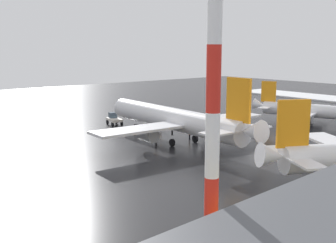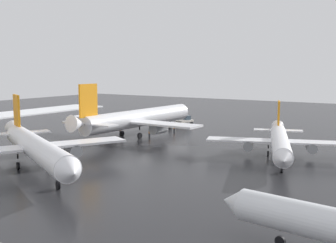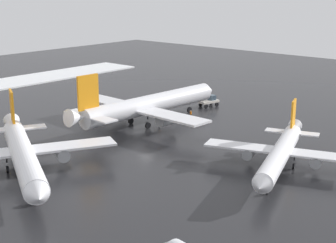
{
  "view_description": "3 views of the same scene",
  "coord_description": "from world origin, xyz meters",
  "px_view_note": "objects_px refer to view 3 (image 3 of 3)",
  "views": [
    {
      "loc": [
        -53.84,
        -43.61,
        15.82
      ],
      "look_at": [
        -9.85,
        10.75,
        3.5
      ],
      "focal_mm": 45.0,
      "sensor_mm": 36.0,
      "label": 1
    },
    {
      "loc": [
        44.25,
        -62.64,
        14.65
      ],
      "look_at": [
        -1.72,
        10.88,
        3.56
      ],
      "focal_mm": 45.0,
      "sensor_mm": 36.0,
      "label": 2
    },
    {
      "loc": [
        58.93,
        -61.88,
        27.22
      ],
      "look_at": [
        -0.56,
        6.52,
        2.65
      ],
      "focal_mm": 55.0,
      "sensor_mm": 36.0,
      "label": 3
    }
  ],
  "objects_px": {
    "pushback_tug": "(210,101)",
    "ground_crew_by_nose_gear": "(191,114)",
    "airplane_far_rear": "(22,154)",
    "ground_crew_beside_wing": "(159,122)",
    "ground_crew_near_tug": "(130,116)",
    "airplane_distant_tail": "(148,105)",
    "airplane_foreground_jet": "(281,153)"
  },
  "relations": [
    {
      "from": "airplane_distant_tail",
      "to": "ground_crew_near_tug",
      "type": "xyz_separation_m",
      "value": [
        -4.48,
        -0.48,
        -2.9
      ]
    },
    {
      "from": "airplane_far_rear",
      "to": "ground_crew_near_tug",
      "type": "height_order",
      "value": "airplane_far_rear"
    },
    {
      "from": "pushback_tug",
      "to": "airplane_distant_tail",
      "type": "bearing_deg",
      "value": -168.53
    },
    {
      "from": "pushback_tug",
      "to": "ground_crew_by_nose_gear",
      "type": "distance_m",
      "value": 11.8
    },
    {
      "from": "airplane_far_rear",
      "to": "ground_crew_beside_wing",
      "type": "height_order",
      "value": "airplane_far_rear"
    },
    {
      "from": "airplane_distant_tail",
      "to": "pushback_tug",
      "type": "relative_size",
      "value": 7.94
    },
    {
      "from": "ground_crew_near_tug",
      "to": "ground_crew_beside_wing",
      "type": "xyz_separation_m",
      "value": [
        7.65,
        0.36,
        0.0
      ]
    },
    {
      "from": "airplane_distant_tail",
      "to": "airplane_far_rear",
      "type": "xyz_separation_m",
      "value": [
        5.82,
        -32.6,
        -0.5
      ]
    },
    {
      "from": "ground_crew_near_tug",
      "to": "pushback_tug",
      "type": "bearing_deg",
      "value": 19.53
    },
    {
      "from": "airplane_far_rear",
      "to": "ground_crew_beside_wing",
      "type": "distance_m",
      "value": 32.67
    },
    {
      "from": "airplane_distant_tail",
      "to": "ground_crew_near_tug",
      "type": "relative_size",
      "value": 23.05
    },
    {
      "from": "airplane_foreground_jet",
      "to": "ground_crew_beside_wing",
      "type": "height_order",
      "value": "airplane_foreground_jet"
    },
    {
      "from": "airplane_far_rear",
      "to": "ground_crew_beside_wing",
      "type": "relative_size",
      "value": 18.57
    },
    {
      "from": "airplane_distant_tail",
      "to": "ground_crew_beside_wing",
      "type": "xyz_separation_m",
      "value": [
        3.17,
        -0.12,
        -2.9
      ]
    },
    {
      "from": "airplane_distant_tail",
      "to": "ground_crew_by_nose_gear",
      "type": "distance_m",
      "value": 10.1
    },
    {
      "from": "airplane_far_rear",
      "to": "ground_crew_by_nose_gear",
      "type": "bearing_deg",
      "value": 120.23
    },
    {
      "from": "airplane_foreground_jet",
      "to": "ground_crew_near_tug",
      "type": "height_order",
      "value": "airplane_foreground_jet"
    },
    {
      "from": "airplane_far_rear",
      "to": "ground_crew_beside_wing",
      "type": "xyz_separation_m",
      "value": [
        -2.65,
        32.48,
        -2.4
      ]
    },
    {
      "from": "pushback_tug",
      "to": "ground_crew_by_nose_gear",
      "type": "relative_size",
      "value": 2.9
    },
    {
      "from": "airplane_far_rear",
      "to": "airplane_foreground_jet",
      "type": "relative_size",
      "value": 1.13
    },
    {
      "from": "airplane_distant_tail",
      "to": "pushback_tug",
      "type": "height_order",
      "value": "airplane_distant_tail"
    },
    {
      "from": "airplane_distant_tail",
      "to": "airplane_foreground_jet",
      "type": "distance_m",
      "value": 33.71
    },
    {
      "from": "airplane_distant_tail",
      "to": "ground_crew_beside_wing",
      "type": "distance_m",
      "value": 4.3
    },
    {
      "from": "pushback_tug",
      "to": "ground_crew_near_tug",
      "type": "relative_size",
      "value": 2.9
    },
    {
      "from": "ground_crew_beside_wing",
      "to": "ground_crew_by_nose_gear",
      "type": "height_order",
      "value": "same"
    },
    {
      "from": "airplane_far_rear",
      "to": "ground_crew_by_nose_gear",
      "type": "height_order",
      "value": "airplane_far_rear"
    },
    {
      "from": "pushback_tug",
      "to": "airplane_foreground_jet",
      "type": "bearing_deg",
      "value": -116.72
    },
    {
      "from": "ground_crew_beside_wing",
      "to": "ground_crew_by_nose_gear",
      "type": "bearing_deg",
      "value": 157.09
    },
    {
      "from": "airplane_foreground_jet",
      "to": "ground_crew_by_nose_gear",
      "type": "height_order",
      "value": "airplane_foreground_jet"
    },
    {
      "from": "airplane_distant_tail",
      "to": "ground_crew_by_nose_gear",
      "type": "bearing_deg",
      "value": -20.9
    },
    {
      "from": "pushback_tug",
      "to": "ground_crew_near_tug",
      "type": "bearing_deg",
      "value": 179.27
    },
    {
      "from": "ground_crew_beside_wing",
      "to": "airplane_distant_tail",
      "type": "bearing_deg",
      "value": -110.76
    }
  ]
}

